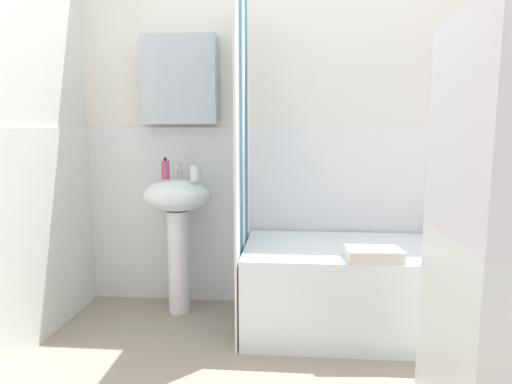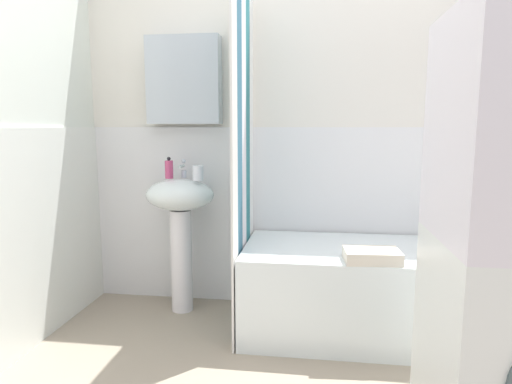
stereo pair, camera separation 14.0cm
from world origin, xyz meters
name	(u,v)px [view 1 (the left image)]	position (x,y,z in m)	size (l,w,h in m)	color
wall_back_tiled	(307,136)	(-0.05, 1.26, 1.14)	(3.60, 0.18, 2.40)	silver
sink	(177,216)	(-0.88, 1.03, 0.64)	(0.44, 0.34, 0.87)	white
faucet	(179,169)	(-0.88, 1.11, 0.93)	(0.03, 0.12, 0.12)	silver
soap_dispenser	(165,170)	(-0.96, 1.07, 0.93)	(0.05, 0.05, 0.14)	#C74573
toothbrush_cup	(196,173)	(-0.75, 1.00, 0.92)	(0.07, 0.07, 0.09)	white
bathtub	(368,289)	(0.31, 0.86, 0.26)	(1.46, 0.72, 0.51)	white
shower_curtain	(243,162)	(-0.44, 0.86, 1.00)	(0.01, 0.72, 2.00)	white
shampoo_bottle	(462,220)	(0.93, 1.17, 0.62)	(0.05, 0.05, 0.22)	#1C7857
lotion_bottle	(444,225)	(0.83, 1.17, 0.58)	(0.05, 0.05, 0.15)	#232D28
towel_folded	(373,254)	(0.28, 0.60, 0.54)	(0.28, 0.19, 0.06)	silver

